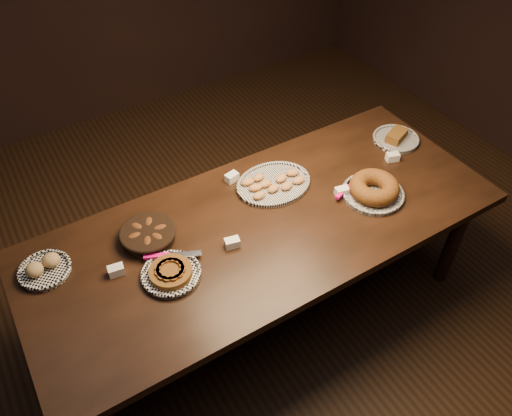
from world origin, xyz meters
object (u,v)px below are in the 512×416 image
madeleine_platter (273,183)px  bundt_cake_plate (374,189)px  buffet_table (266,232)px  apple_tart_plate (171,273)px

madeleine_platter → bundt_cake_plate: bearing=-38.2°
buffet_table → apple_tart_plate: apple_tart_plate is taller
buffet_table → bundt_cake_plate: bearing=-12.3°
apple_tart_plate → buffet_table: bearing=14.3°
buffet_table → bundt_cake_plate: size_ratio=6.53×
madeleine_platter → bundt_cake_plate: 0.53m
buffet_table → apple_tart_plate: bearing=-173.7°
buffet_table → madeleine_platter: size_ratio=5.82×
apple_tart_plate → bundt_cake_plate: 1.13m
madeleine_platter → buffet_table: bearing=-129.2°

